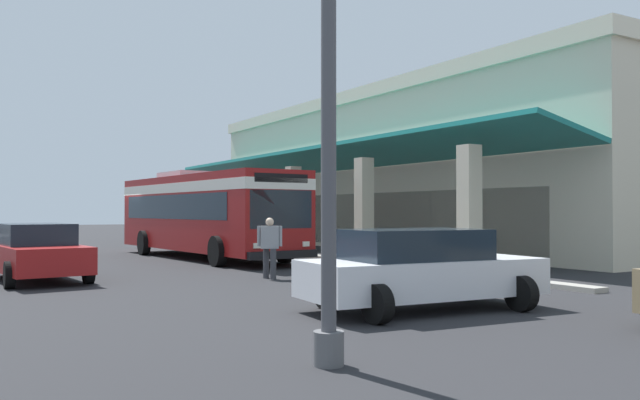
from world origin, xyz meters
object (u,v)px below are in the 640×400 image
potted_palm (217,229)px  pedestrian (270,245)px  transit_bus (205,209)px  parked_sedan_white (420,269)px  parked_sedan_red (35,251)px  lot_light_pole (329,7)px

potted_palm → pedestrian: bearing=-18.0°
transit_bus → parked_sedan_white: transit_bus is taller
transit_bus → potted_palm: transit_bus is taller
pedestrian → potted_palm: 21.18m
transit_bus → pedestrian: transit_bus is taller
parked_sedan_white → parked_sedan_red: bearing=-149.5°
parked_sedan_red → parked_sedan_white: (9.03, 5.31, 0.00)m
parked_sedan_white → lot_light_pole: (2.72, -3.61, 3.45)m
parked_sedan_white → lot_light_pole: lot_light_pole is taller
parked_sedan_red → parked_sedan_white: bearing=30.5°
transit_bus → parked_sedan_red: transit_bus is taller
parked_sedan_white → lot_light_pole: bearing=-53.0°
parked_sedan_red → lot_light_pole: 12.36m
transit_bus → lot_light_pole: lot_light_pole is taller
parked_sedan_white → potted_palm: potted_palm is taller
potted_palm → transit_bus: bearing=-23.7°
transit_bus → lot_light_pole: 17.83m
parked_sedan_red → pedestrian: pedestrian is taller
potted_palm → lot_light_pole: bearing=-19.4°
transit_bus → pedestrian: (7.95, -1.19, -0.95)m
pedestrian → potted_palm: potted_palm is taller
transit_bus → potted_palm: 13.37m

